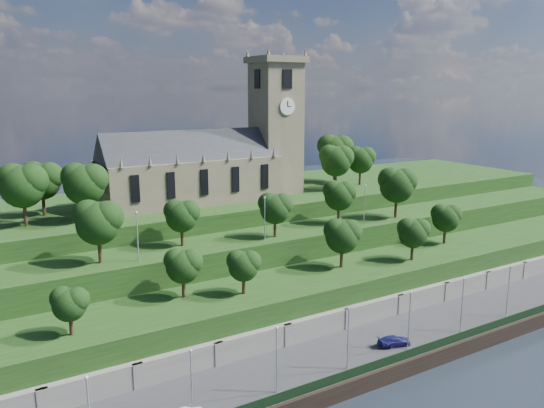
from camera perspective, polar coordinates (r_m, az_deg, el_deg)
ground at (r=68.35m, az=10.79°, el=-18.95°), size 320.00×320.00×0.00m
promenade at (r=71.81m, az=7.54°, el=-16.27°), size 160.00×12.00×2.00m
quay_wall at (r=67.75m, az=10.85°, el=-18.17°), size 160.00×0.50×2.20m
fence at (r=67.43m, az=10.53°, el=-16.85°), size 160.00×0.10×1.20m
retaining_wall at (r=75.36m, az=4.70°, el=-13.47°), size 160.00×2.10×5.00m
embankment_lower at (r=79.28m, az=2.17°, el=-10.90°), size 160.00×12.00×8.00m
embankment_upper at (r=87.36m, az=-1.75°, el=-7.25°), size 160.00×10.00×12.00m
hilltop at (r=104.98m, az=-7.30°, el=-3.12°), size 160.00×32.00×15.00m
church at (r=98.72m, az=-6.19°, el=4.83°), size 38.60×12.35×27.60m
trees_lower at (r=80.03m, az=6.01°, el=-4.10°), size 69.50×8.76×7.73m
trees_upper at (r=85.31m, az=0.89°, el=0.41°), size 59.71×8.51×9.33m
trees_hilltop at (r=98.12m, az=-5.29°, el=4.15°), size 72.64×16.61×10.47m
lamp_posts_promenade at (r=65.72m, az=8.20°, el=-13.65°), size 60.36×0.36×7.96m
lamp_posts_upper at (r=81.98m, az=-0.78°, el=-1.18°), size 40.36×0.36×7.04m
car_right at (r=73.98m, az=13.01°, el=-14.15°), size 4.81×2.89×1.30m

